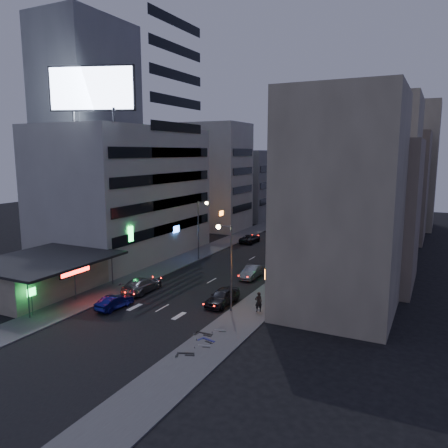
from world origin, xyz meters
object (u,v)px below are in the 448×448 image
Objects in this scene: scooter_silver_a at (211,339)px; scooter_black_b at (213,328)px; parked_car_right_mid at (252,272)px; scooter_blue at (216,334)px; parked_car_right_far at (300,250)px; person at (259,302)px; road_car_blue at (114,302)px; scooter_black_a at (195,345)px; road_car_silver at (142,285)px; scooter_silver_b at (226,324)px; parked_car_right_near at (222,297)px; parked_car_left at (250,239)px.

scooter_silver_a is 0.83× the size of scooter_black_b.
scooter_blue is at bearing -76.77° from parked_car_right_mid.
parked_car_right_far is 2.97× the size of person.
road_car_blue is 2.40× the size of scooter_silver_a.
person is 9.94m from scooter_black_a.
parked_car_right_mid is at bearing -132.79° from road_car_silver.
road_car_silver is at bearing -43.16° from person.
parked_car_right_far reaches higher than road_car_blue.
person is 0.96× the size of scooter_blue.
scooter_silver_b is (2.25, -28.54, -0.19)m from parked_car_right_far.
scooter_black_a is at bearing -92.70° from parked_car_right_far.
parked_car_right_mid is at bearing -5.78° from scooter_silver_b.
scooter_silver_a is at bearing -66.87° from parked_car_right_near.
parked_car_right_mid is at bearing 113.68° from parked_car_left.
parked_car_right_far reaches higher than scooter_silver_b.
parked_car_right_near is 2.42× the size of scooter_blue.
scooter_silver_b is at bearing 38.77° from person.
parked_car_right_far reaches higher than road_car_silver.
parked_car_right_mid is 16.97m from scooter_black_b.
scooter_silver_b is at bearing -91.69° from parked_car_right_far.
parked_car_left is 33.85m from road_car_blue.
parked_car_right_far reaches higher than scooter_silver_a.
parked_car_right_near is 9.72m from parked_car_right_mid.
parked_car_left is at bearing -93.13° from road_car_silver.
parked_car_right_near reaches higher than road_car_silver.
road_car_silver is at bearing -176.22° from parked_car_right_near.
parked_car_right_far is at bearing -16.44° from scooter_silver_b.
person is at bearing -154.02° from road_car_blue.
parked_car_left is 38.40m from scooter_blue.
road_car_silver reaches higher than parked_car_left.
scooter_black_b is at bearing -78.46° from parked_car_right_mid.
scooter_silver_a is at bearing -39.59° from scooter_black_a.
person reaches higher than scooter_blue.
scooter_silver_a is 0.78m from scooter_blue.
road_car_silver is (-10.32, -23.22, -0.02)m from parked_car_right_far.
parked_car_right_far is 3.42× the size of scooter_silver_b.
person is (13.37, -0.19, 0.27)m from road_car_silver.
scooter_black_b is at bearing -92.87° from parked_car_right_far.
scooter_black_a is at bearing 148.17° from scooter_silver_a.
parked_car_left is 40.50m from scooter_black_a.
scooter_silver_a is at bearing 163.66° from scooter_silver_b.
scooter_blue is 0.99× the size of scooter_black_b.
parked_car_right_near is 9.43m from scooter_silver_a.
scooter_silver_a is (12.58, -37.05, -0.04)m from parked_car_left.
road_car_blue is at bearing 68.78° from scooter_silver_b.
person is at bearing -19.40° from scooter_silver_a.
scooter_black_b is at bearing 36.05° from person.
parked_car_left is 2.55× the size of person.
scooter_silver_b is at bearing -25.93° from scooter_black_a.
person is 1.14× the size of scooter_silver_a.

